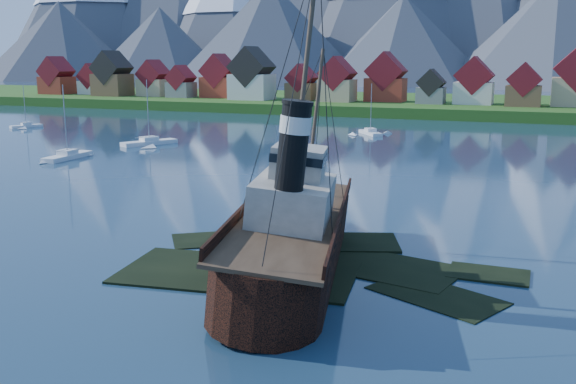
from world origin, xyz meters
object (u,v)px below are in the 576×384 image
at_px(sailboat_a, 68,157).
at_px(sailboat_c, 370,133).
at_px(sailboat_f, 149,143).
at_px(tugboat_wreck, 295,230).
at_px(sailboat_b, 26,127).

bearing_deg(sailboat_a, sailboat_c, 51.01).
bearing_deg(sailboat_f, sailboat_c, 70.77).
bearing_deg(tugboat_wreck, sailboat_c, 87.58).
xyz_separation_m(sailboat_b, sailboat_f, (45.07, -15.44, 0.03)).
xyz_separation_m(tugboat_wreck, sailboat_a, (-55.27, 38.43, -2.84)).
height_order(tugboat_wreck, sailboat_a, tugboat_wreck).
xyz_separation_m(sailboat_c, sailboat_f, (-35.28, -32.25, 0.03)).
distance_m(sailboat_b, sailboat_f, 47.65).
relative_size(tugboat_wreck, sailboat_a, 2.48).
bearing_deg(sailboat_f, sailboat_b, -170.56).
distance_m(sailboat_a, sailboat_b, 55.50).
distance_m(sailboat_c, sailboat_f, 47.80).
xyz_separation_m(sailboat_b, sailboat_c, (80.36, 16.81, 0.01)).
height_order(sailboat_b, sailboat_f, sailboat_f).
bearing_deg(sailboat_a, sailboat_b, 136.97).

